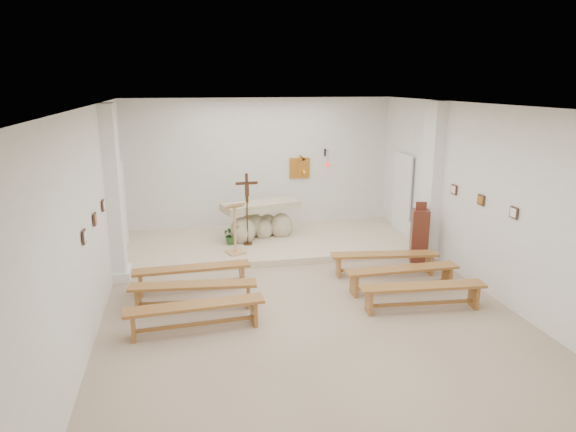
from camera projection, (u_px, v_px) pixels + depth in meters
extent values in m
cube|color=tan|center=(304.00, 304.00, 9.25)|extent=(7.00, 10.00, 0.00)
cube|color=white|center=(91.00, 221.00, 8.12)|extent=(0.02, 10.00, 3.50)
cube|color=white|center=(488.00, 201.00, 9.50)|extent=(0.02, 10.00, 3.50)
cube|color=white|center=(261.00, 165.00, 13.54)|extent=(7.00, 0.02, 3.50)
cube|color=silver|center=(306.00, 107.00, 8.37)|extent=(7.00, 10.00, 0.02)
cube|color=beige|center=(271.00, 243.00, 12.55)|extent=(6.98, 3.00, 0.15)
cube|color=white|center=(114.00, 194.00, 10.04)|extent=(0.26, 0.55, 3.50)
cube|color=white|center=(432.00, 181.00, 11.37)|extent=(0.26, 0.55, 3.50)
cube|color=orange|center=(300.00, 168.00, 13.74)|extent=(0.55, 0.04, 0.55)
cube|color=black|center=(325.00, 152.00, 13.79)|extent=(0.04, 0.02, 0.20)
cylinder|color=black|center=(327.00, 151.00, 13.63)|extent=(0.02, 0.30, 0.02)
cylinder|color=black|center=(328.00, 158.00, 13.53)|extent=(0.01, 0.01, 0.34)
sphere|color=red|center=(328.00, 165.00, 13.58)|extent=(0.11, 0.11, 0.11)
cube|color=#3E271B|center=(84.00, 237.00, 7.37)|extent=(0.03, 0.20, 0.20)
cube|color=#3E271B|center=(95.00, 219.00, 8.32)|extent=(0.03, 0.20, 0.20)
cube|color=#3E271B|center=(103.00, 205.00, 9.27)|extent=(0.03, 0.20, 0.20)
cube|color=#3E271B|center=(514.00, 213.00, 8.74)|extent=(0.03, 0.20, 0.20)
cube|color=#3E271B|center=(481.00, 200.00, 9.69)|extent=(0.03, 0.20, 0.20)
cube|color=#3E271B|center=(454.00, 189.00, 10.64)|extent=(0.03, 0.20, 0.20)
cube|color=silver|center=(121.00, 255.00, 11.06)|extent=(0.10, 0.85, 0.52)
cube|color=silver|center=(416.00, 236.00, 12.42)|extent=(0.10, 0.85, 0.52)
ellipsoid|color=beige|center=(242.00, 231.00, 12.31)|extent=(0.61, 0.52, 0.69)
ellipsoid|color=beige|center=(281.00, 226.00, 12.82)|extent=(0.57, 0.48, 0.65)
ellipsoid|color=beige|center=(252.00, 225.00, 12.77)|extent=(0.65, 0.55, 0.61)
ellipsoid|color=beige|center=(267.00, 225.00, 12.95)|extent=(0.53, 0.45, 0.57)
ellipsoid|color=beige|center=(264.00, 230.00, 12.69)|extent=(0.45, 0.38, 0.53)
cube|color=beige|center=(261.00, 206.00, 12.56)|extent=(2.01, 1.23, 0.18)
cube|color=tan|center=(235.00, 252.00, 11.52)|extent=(0.47, 0.47, 0.04)
cylinder|color=tan|center=(235.00, 231.00, 11.40)|extent=(0.05, 0.05, 1.05)
cube|color=tan|center=(235.00, 206.00, 11.24)|extent=(0.52, 0.45, 0.17)
cube|color=white|center=(235.00, 204.00, 11.19)|extent=(0.44, 0.37, 0.13)
cylinder|color=#3C2613|center=(248.00, 244.00, 12.17)|extent=(0.22, 0.22, 0.03)
cylinder|color=#3C2613|center=(247.00, 223.00, 12.05)|extent=(0.03, 0.03, 1.03)
cube|color=#3C2613|center=(247.00, 188.00, 11.84)|extent=(0.07, 0.05, 0.70)
cube|color=#3C2613|center=(247.00, 183.00, 11.81)|extent=(0.51, 0.06, 0.07)
cube|color=#3C2613|center=(247.00, 190.00, 11.82)|extent=(0.09, 0.04, 0.30)
imported|color=#285120|center=(231.00, 234.00, 12.16)|extent=(0.51, 0.47, 0.46)
cube|color=#522917|center=(419.00, 236.00, 11.35)|extent=(0.46, 0.46, 1.17)
cube|color=#522917|center=(421.00, 206.00, 11.18)|extent=(0.24, 0.12, 0.19)
cube|color=brown|center=(192.00, 268.00, 9.78)|extent=(2.23, 0.45, 0.05)
cube|color=brown|center=(141.00, 284.00, 9.61)|extent=(0.07, 0.32, 0.42)
cube|color=brown|center=(242.00, 275.00, 10.06)|extent=(0.07, 0.32, 0.42)
cube|color=brown|center=(193.00, 284.00, 9.86)|extent=(1.86, 0.14, 0.05)
cube|color=brown|center=(385.00, 254.00, 10.55)|extent=(2.24, 0.64, 0.05)
cube|color=brown|center=(338.00, 266.00, 10.54)|extent=(0.10, 0.33, 0.42)
cube|color=brown|center=(429.00, 264.00, 10.67)|extent=(0.10, 0.33, 0.42)
cube|color=brown|center=(384.00, 269.00, 10.63)|extent=(1.85, 0.30, 0.05)
cube|color=brown|center=(193.00, 285.00, 8.95)|extent=(2.24, 0.58, 0.05)
cube|color=brown|center=(138.00, 300.00, 8.92)|extent=(0.09, 0.33, 0.42)
cube|color=brown|center=(248.00, 295.00, 9.10)|extent=(0.09, 0.33, 0.42)
cube|color=brown|center=(194.00, 302.00, 9.03)|extent=(1.86, 0.26, 0.05)
cube|color=brown|center=(402.00, 269.00, 9.72)|extent=(2.22, 0.39, 0.05)
cube|color=brown|center=(354.00, 285.00, 9.58)|extent=(0.07, 0.32, 0.42)
cube|color=brown|center=(447.00, 276.00, 9.99)|extent=(0.07, 0.32, 0.42)
cube|color=brown|center=(401.00, 285.00, 9.81)|extent=(1.86, 0.09, 0.05)
cube|color=brown|center=(195.00, 306.00, 8.13)|extent=(2.23, 0.50, 0.05)
cube|color=brown|center=(133.00, 326.00, 7.94)|extent=(0.08, 0.33, 0.42)
cube|color=brown|center=(254.00, 312.00, 8.44)|extent=(0.08, 0.33, 0.42)
cube|color=brown|center=(196.00, 324.00, 8.21)|extent=(1.86, 0.19, 0.05)
cube|color=brown|center=(423.00, 286.00, 8.90)|extent=(2.23, 0.53, 0.05)
cube|color=brown|center=(369.00, 301.00, 8.84)|extent=(0.09, 0.33, 0.42)
cube|color=brown|center=(474.00, 296.00, 9.08)|extent=(0.09, 0.33, 0.42)
cube|color=brown|center=(422.00, 303.00, 8.98)|extent=(1.86, 0.21, 0.05)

